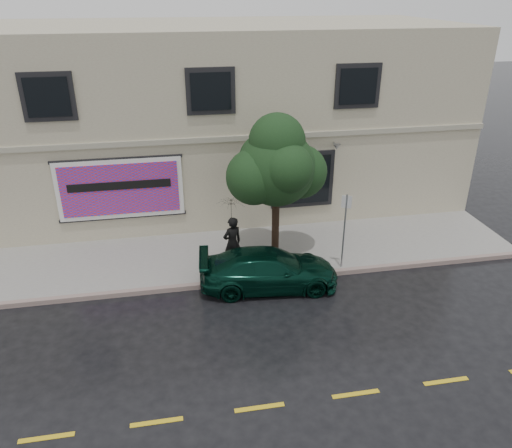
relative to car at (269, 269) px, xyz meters
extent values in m
plane|color=black|center=(-1.19, -1.20, -0.60)|extent=(90.00, 90.00, 0.00)
cube|color=#97968F|center=(-1.19, 2.05, -0.52)|extent=(20.00, 3.50, 0.15)
cube|color=gray|center=(-1.19, 0.30, -0.52)|extent=(20.00, 0.18, 0.16)
cube|color=gold|center=(-1.19, -4.70, -0.59)|extent=(19.00, 0.12, 0.01)
cube|color=#BFB899|center=(-1.19, 7.80, 2.90)|extent=(20.00, 8.00, 7.00)
cube|color=#9E9984|center=(-1.19, 3.76, 3.00)|extent=(20.00, 0.12, 0.18)
cube|color=black|center=(2.01, 3.76, 1.35)|extent=(2.30, 0.10, 2.10)
cube|color=black|center=(2.01, 3.70, 1.35)|extent=(2.00, 0.05, 1.80)
cube|color=black|center=(-6.19, 3.70, 4.60)|extent=(1.30, 0.05, 1.20)
cube|color=black|center=(-1.19, 3.70, 4.60)|extent=(1.30, 0.05, 1.20)
cube|color=black|center=(3.81, 3.70, 4.60)|extent=(1.30, 0.05, 1.20)
cube|color=white|center=(-4.39, 3.73, 1.45)|extent=(4.20, 0.06, 2.10)
cube|color=#C52B3E|center=(-4.39, 3.69, 1.45)|extent=(3.90, 0.04, 1.80)
cube|color=black|center=(-4.39, 3.76, 0.40)|extent=(4.30, 0.10, 0.10)
cube|color=black|center=(-4.39, 3.76, 2.50)|extent=(4.30, 0.10, 0.10)
cube|color=black|center=(-4.39, 3.66, 1.60)|extent=(3.40, 0.02, 0.28)
imported|color=black|center=(0.00, 0.00, 0.00)|extent=(4.26, 2.18, 1.20)
imported|color=black|center=(-0.95, 1.07, 0.43)|extent=(0.75, 0.64, 1.76)
imported|color=black|center=(-0.95, 1.07, 1.66)|extent=(1.21, 1.21, 0.71)
cylinder|color=black|center=(0.52, 1.51, 0.65)|extent=(0.24, 0.24, 2.19)
sphere|color=black|center=(0.52, 1.51, 2.66)|extent=(2.38, 2.38, 2.38)
cylinder|color=#93979B|center=(2.47, 0.50, 0.79)|extent=(0.05, 0.05, 2.49)
cube|color=silver|center=(2.47, 0.50, 1.80)|extent=(0.29, 0.14, 0.40)
camera|label=1|loc=(-2.73, -12.59, 7.67)|focal=35.00mm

